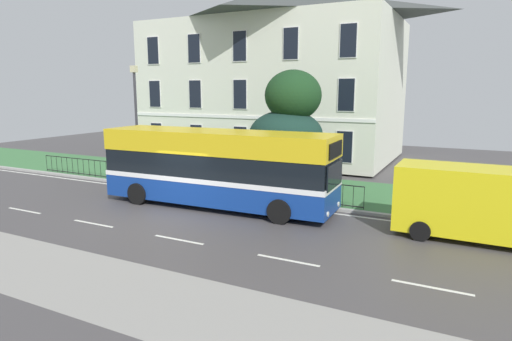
% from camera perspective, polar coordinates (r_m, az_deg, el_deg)
% --- Properties ---
extents(ground_plane, '(60.00, 56.00, 0.18)m').
position_cam_1_polar(ground_plane, '(18.43, -9.68, -5.35)').
color(ground_plane, '#454243').
extents(georgian_townhouse, '(17.58, 10.98, 12.13)m').
position_cam_1_polar(georgian_townhouse, '(32.84, 2.53, 12.71)').
color(georgian_townhouse, silver).
rests_on(georgian_townhouse, ground_plane).
extents(iron_verge_railing, '(19.41, 0.04, 0.97)m').
position_cam_1_polar(iron_verge_railing, '(22.50, -10.72, -0.82)').
color(iron_verge_railing, black).
rests_on(iron_verge_railing, ground_plane).
extents(evergreen_tree, '(4.16, 4.16, 5.99)m').
position_cam_1_polar(evergreen_tree, '(21.50, 4.27, 3.90)').
color(evergreen_tree, '#423328').
rests_on(evergreen_tree, ground_plane).
extents(single_decker_bus, '(10.39, 2.89, 3.29)m').
position_cam_1_polar(single_decker_bus, '(18.61, -5.13, 0.43)').
color(single_decker_bus, navy).
rests_on(single_decker_bus, ground_plane).
extents(white_panel_van, '(5.37, 2.21, 2.46)m').
position_cam_1_polar(white_panel_van, '(16.26, 26.56, -3.83)').
color(white_panel_van, yellow).
rests_on(white_panel_van, ground_plane).
extents(street_lamp_post, '(0.36, 0.24, 6.19)m').
position_cam_1_polar(street_lamp_post, '(25.18, -15.57, 7.24)').
color(street_lamp_post, '#333338').
rests_on(street_lamp_post, ground_plane).
extents(litter_bin, '(0.45, 0.45, 1.15)m').
position_cam_1_polar(litter_bin, '(22.84, -9.47, -0.41)').
color(litter_bin, '#23472D').
rests_on(litter_bin, ground_plane).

